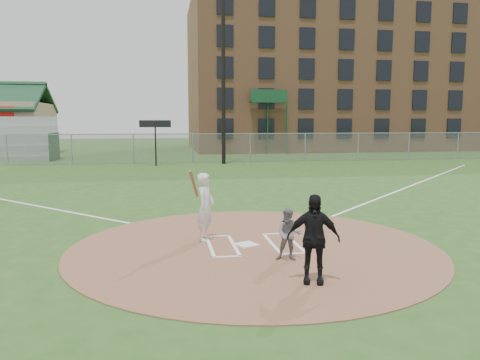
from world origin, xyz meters
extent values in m
plane|color=#284F1B|center=(0.00, 0.00, 0.00)|extent=(140.00, 140.00, 0.00)
cylinder|color=#8A5D41|center=(0.00, 0.00, 0.01)|extent=(8.40, 8.40, 0.02)
cube|color=white|center=(-0.16, 0.10, 0.03)|extent=(0.59, 0.59, 0.03)
cube|color=white|center=(9.00, 9.00, 0.01)|extent=(17.04, 17.04, 0.01)
imported|color=slate|center=(0.50, -1.18, 0.56)|extent=(0.63, 0.55, 1.09)
imported|color=black|center=(0.56, -2.55, 0.82)|extent=(1.01, 0.64, 1.59)
cube|color=white|center=(-1.00, 0.15, 0.03)|extent=(0.08, 1.80, 0.01)
cube|color=white|center=(-0.45, 0.15, 0.03)|extent=(0.08, 1.80, 0.01)
cube|color=white|center=(-0.72, 1.05, 0.03)|extent=(0.62, 0.08, 0.01)
cube|color=white|center=(-0.72, -0.75, 0.03)|extent=(0.62, 0.08, 0.01)
cube|color=white|center=(1.00, 0.15, 0.03)|extent=(0.08, 1.80, 0.01)
cube|color=white|center=(0.45, 0.15, 0.03)|extent=(0.08, 1.80, 0.01)
cube|color=white|center=(0.72, 1.05, 0.03)|extent=(0.62, 0.08, 0.01)
cube|color=white|center=(0.72, -0.75, 0.03)|extent=(0.62, 0.08, 0.01)
imported|color=silver|center=(-1.04, 0.74, 0.83)|extent=(0.62, 0.70, 1.62)
cylinder|color=brown|center=(-1.34, 0.34, 1.45)|extent=(0.27, 0.59, 0.70)
cube|color=slate|center=(0.00, 22.00, 1.00)|extent=(56.00, 0.03, 2.00)
cube|color=gray|center=(0.00, 22.00, 2.00)|extent=(56.00, 0.06, 0.06)
cube|color=gray|center=(0.00, 22.00, 1.00)|extent=(56.08, 0.08, 2.00)
cube|color=#194728|center=(-10.00, 26.20, 1.00)|extent=(0.08, 3.20, 2.00)
cube|color=#A26A46|center=(16.00, 38.00, 7.50)|extent=(30.00, 16.00, 15.00)
cube|color=black|center=(15.90, 29.94, 7.40)|extent=(26.60, 0.10, 12.20)
cube|color=#194728|center=(7.00, 29.34, 4.50)|extent=(3.20, 1.00, 0.15)
cube|color=#194728|center=(7.00, 29.84, 2.25)|extent=(0.12, 0.12, 4.50)
cube|color=#194728|center=(8.50, 28.89, 2.25)|extent=(0.12, 0.12, 4.50)
cube|color=#194728|center=(7.00, 29.34, 5.05)|extent=(3.20, 0.08, 1.00)
cylinder|color=black|center=(2.00, 21.00, 6.00)|extent=(0.26, 0.26, 12.00)
cylinder|color=black|center=(-2.50, 20.20, 1.30)|extent=(0.10, 0.10, 2.60)
cube|color=black|center=(-2.50, 20.20, 2.70)|extent=(2.00, 0.10, 0.45)
camera|label=1|loc=(-2.01, -10.26, 2.87)|focal=35.00mm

